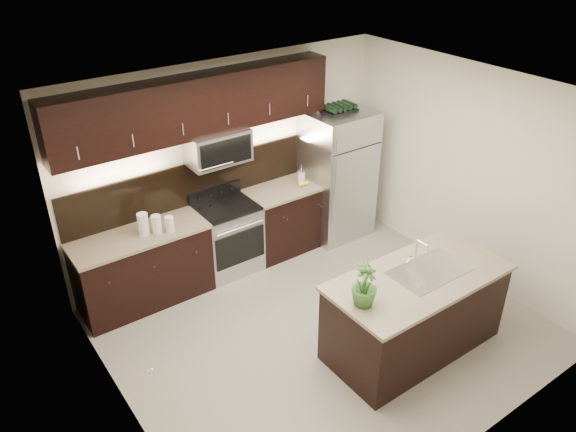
% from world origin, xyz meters
% --- Properties ---
extents(ground, '(4.50, 4.50, 0.00)m').
position_xyz_m(ground, '(0.00, 0.00, 0.00)').
color(ground, gray).
rests_on(ground, ground).
extents(room_walls, '(4.52, 4.02, 2.71)m').
position_xyz_m(room_walls, '(-0.11, -0.04, 1.70)').
color(room_walls, beige).
rests_on(room_walls, ground).
extents(counter_run, '(3.51, 0.65, 0.94)m').
position_xyz_m(counter_run, '(-0.46, 1.69, 0.47)').
color(counter_run, black).
rests_on(counter_run, ground).
extents(upper_fixtures, '(3.49, 0.40, 1.66)m').
position_xyz_m(upper_fixtures, '(-0.43, 1.84, 2.14)').
color(upper_fixtures, black).
rests_on(upper_fixtures, counter_run).
extents(island, '(1.96, 0.96, 0.94)m').
position_xyz_m(island, '(0.60, -0.78, 0.47)').
color(island, black).
rests_on(island, ground).
extents(sink_faucet, '(0.84, 0.50, 0.28)m').
position_xyz_m(sink_faucet, '(0.75, -0.77, 0.96)').
color(sink_faucet, silver).
rests_on(sink_faucet, island).
extents(refrigerator, '(0.89, 0.80, 1.84)m').
position_xyz_m(refrigerator, '(1.51, 1.63, 0.92)').
color(refrigerator, '#B2B2B7').
rests_on(refrigerator, ground).
extents(wine_rack, '(0.46, 0.28, 0.11)m').
position_xyz_m(wine_rack, '(1.51, 1.63, 1.89)').
color(wine_rack, black).
rests_on(wine_rack, refrigerator).
extents(plant, '(0.33, 0.33, 0.45)m').
position_xyz_m(plant, '(-0.18, -0.78, 1.16)').
color(plant, '#2E5723').
rests_on(plant, island).
extents(canisters, '(0.38, 0.22, 0.27)m').
position_xyz_m(canisters, '(-1.25, 1.60, 1.06)').
color(canisters, silver).
rests_on(canisters, counter_run).
extents(french_press, '(0.10, 0.10, 0.28)m').
position_xyz_m(french_press, '(0.90, 1.64, 1.05)').
color(french_press, silver).
rests_on(french_press, counter_run).
extents(bananas, '(0.17, 0.13, 0.05)m').
position_xyz_m(bananas, '(0.85, 1.61, 0.97)').
color(bananas, yellow).
rests_on(bananas, counter_run).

